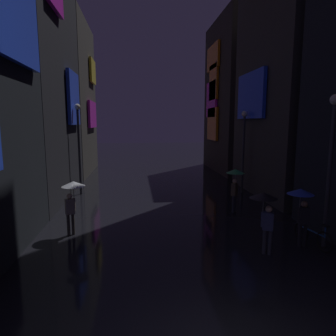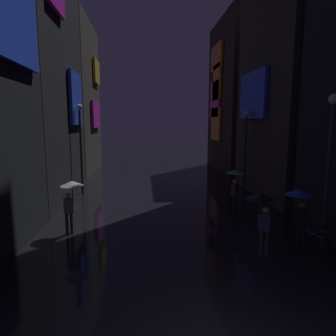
{
  "view_description": "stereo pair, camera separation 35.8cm",
  "coord_description": "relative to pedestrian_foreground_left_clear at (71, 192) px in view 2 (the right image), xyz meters",
  "views": [
    {
      "loc": [
        -1.61,
        -4.39,
        4.38
      ],
      "look_at": [
        0.0,
        10.5,
        2.08
      ],
      "focal_mm": 32.0,
      "sensor_mm": 36.0,
      "label": 1
    },
    {
      "loc": [
        -1.26,
        -4.43,
        4.38
      ],
      "look_at": [
        0.0,
        10.5,
        2.08
      ],
      "focal_mm": 32.0,
      "sensor_mm": 36.0,
      "label": 2
    }
  ],
  "objects": [
    {
      "name": "pedestrian_midstreet_centre_blue",
      "position": [
        8.17,
        -2.12,
        0.0
      ],
      "size": [
        0.9,
        0.9,
        2.12
      ],
      "color": "black",
      "rests_on": "ground"
    },
    {
      "name": "streetlamp_right_near",
      "position": [
        9.09,
        -2.17,
        1.67
      ],
      "size": [
        0.36,
        0.36,
        5.3
      ],
      "color": "#2D2D33",
      "rests_on": "ground"
    },
    {
      "name": "building_left_mid",
      "position": [
        -3.4,
        6.16,
        7.92
      ],
      "size": [
        4.25,
        8.81,
        19.19
      ],
      "color": "black",
      "rests_on": "ground"
    },
    {
      "name": "pedestrian_near_crossing_black",
      "position": [
        6.67,
        -2.53,
        0.0
      ],
      "size": [
        0.9,
        0.9,
        2.12
      ],
      "color": "#2D2D38",
      "rests_on": "ground"
    },
    {
      "name": "bicycle_parked_at_storefront",
      "position": [
        8.69,
        -2.1,
        -1.28
      ],
      "size": [
        0.4,
        1.8,
        0.96
      ],
      "color": "black",
      "rests_on": "ground"
    },
    {
      "name": "streetlamp_right_far",
      "position": [
        9.09,
        6.18,
        1.53
      ],
      "size": [
        0.36,
        0.36,
        5.06
      ],
      "color": "#2D2D33",
      "rests_on": "ground"
    },
    {
      "name": "pedestrian_foreground_left_clear",
      "position": [
        0.0,
        0.0,
        0.0
      ],
      "size": [
        0.9,
        0.9,
        2.12
      ],
      "color": "#38332D",
      "rests_on": "ground"
    },
    {
      "name": "streetlamp_left_far",
      "position": [
        -0.91,
        6.78,
        1.75
      ],
      "size": [
        0.36,
        0.36,
        5.45
      ],
      "color": "#2D2D33",
      "rests_on": "ground"
    },
    {
      "name": "building_right_far",
      "position": [
        11.55,
        14.95,
        4.94
      ],
      "size": [
        4.25,
        8.38,
        13.2
      ],
      "color": "#2D2826",
      "rests_on": "ground"
    },
    {
      "name": "pedestrian_foreground_right_green",
      "position": [
        7.28,
        2.26,
        0.0
      ],
      "size": [
        0.9,
        0.9,
        2.12
      ],
      "color": "#2D2D38",
      "rests_on": "ground"
    },
    {
      "name": "building_left_far",
      "position": [
        -3.4,
        15.04,
        4.66
      ],
      "size": [
        4.25,
        8.55,
        12.66
      ],
      "color": "#33302D",
      "rests_on": "ground"
    }
  ]
}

